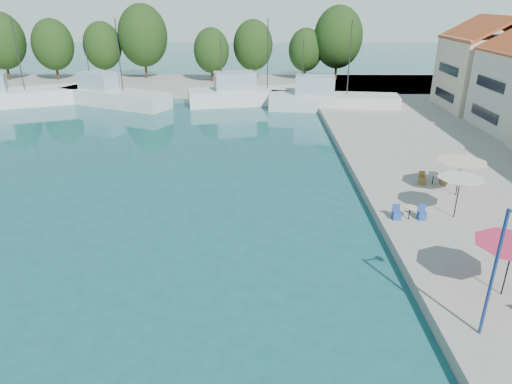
{
  "coord_description": "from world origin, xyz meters",
  "views": [
    {
      "loc": [
        -0.7,
        0.67,
        11.85
      ],
      "look_at": [
        -0.86,
        26.0,
        1.06
      ],
      "focal_mm": 32.0,
      "sensor_mm": 36.0,
      "label": 1
    }
  ],
  "objects_px": {
    "trawler_02": "(112,96)",
    "umbrella_pink": "(512,250)",
    "trawler_04": "(330,101)",
    "umbrella_cream": "(461,165)",
    "umbrella_white": "(460,182)",
    "street_lamp": "(507,248)",
    "trawler_01": "(5,97)",
    "trawler_03": "(251,95)"
  },
  "relations": [
    {
      "from": "trawler_03",
      "to": "umbrella_pink",
      "type": "height_order",
      "value": "trawler_03"
    },
    {
      "from": "trawler_01",
      "to": "street_lamp",
      "type": "relative_size",
      "value": 3.7
    },
    {
      "from": "trawler_02",
      "to": "trawler_04",
      "type": "xyz_separation_m",
      "value": [
        25.7,
        -2.37,
        -0.0
      ]
    },
    {
      "from": "umbrella_pink",
      "to": "umbrella_cream",
      "type": "bearing_deg",
      "value": 77.95
    },
    {
      "from": "trawler_02",
      "to": "umbrella_white",
      "type": "bearing_deg",
      "value": -21.76
    },
    {
      "from": "trawler_01",
      "to": "trawler_02",
      "type": "distance_m",
      "value": 12.69
    },
    {
      "from": "umbrella_white",
      "to": "street_lamp",
      "type": "xyz_separation_m",
      "value": [
        -2.53,
        -9.51,
        1.41
      ]
    },
    {
      "from": "trawler_02",
      "to": "street_lamp",
      "type": "xyz_separation_m",
      "value": [
        25.94,
        -41.05,
        3.02
      ]
    },
    {
      "from": "umbrella_cream",
      "to": "street_lamp",
      "type": "bearing_deg",
      "value": -107.04
    },
    {
      "from": "trawler_01",
      "to": "umbrella_cream",
      "type": "xyz_separation_m",
      "value": [
        42.48,
        -28.03,
        1.5
      ]
    },
    {
      "from": "trawler_01",
      "to": "trawler_04",
      "type": "bearing_deg",
      "value": -25.42
    },
    {
      "from": "trawler_03",
      "to": "umbrella_cream",
      "type": "distance_m",
      "value": 32.27
    },
    {
      "from": "umbrella_cream",
      "to": "trawler_04",
      "type": "bearing_deg",
      "value": 98.91
    },
    {
      "from": "street_lamp",
      "to": "trawler_04",
      "type": "bearing_deg",
      "value": 72.39
    },
    {
      "from": "trawler_02",
      "to": "umbrella_white",
      "type": "distance_m",
      "value": 42.51
    },
    {
      "from": "street_lamp",
      "to": "umbrella_white",
      "type": "bearing_deg",
      "value": 57.16
    },
    {
      "from": "trawler_01",
      "to": "umbrella_cream",
      "type": "height_order",
      "value": "trawler_01"
    },
    {
      "from": "trawler_03",
      "to": "umbrella_cream",
      "type": "bearing_deg",
      "value": -76.85
    },
    {
      "from": "umbrella_white",
      "to": "street_lamp",
      "type": "distance_m",
      "value": 9.94
    },
    {
      "from": "trawler_04",
      "to": "umbrella_white",
      "type": "distance_m",
      "value": 29.34
    },
    {
      "from": "umbrella_white",
      "to": "umbrella_cream",
      "type": "bearing_deg",
      "value": 66.64
    },
    {
      "from": "trawler_01",
      "to": "trawler_04",
      "type": "height_order",
      "value": "same"
    },
    {
      "from": "trawler_01",
      "to": "trawler_02",
      "type": "height_order",
      "value": "same"
    },
    {
      "from": "trawler_02",
      "to": "street_lamp",
      "type": "relative_size",
      "value": 2.87
    },
    {
      "from": "trawler_03",
      "to": "umbrella_cream",
      "type": "height_order",
      "value": "trawler_03"
    },
    {
      "from": "umbrella_pink",
      "to": "street_lamp",
      "type": "relative_size",
      "value": 0.6
    },
    {
      "from": "trawler_03",
      "to": "umbrella_pink",
      "type": "bearing_deg",
      "value": -85.52
    },
    {
      "from": "trawler_04",
      "to": "umbrella_cream",
      "type": "height_order",
      "value": "trawler_04"
    },
    {
      "from": "trawler_04",
      "to": "umbrella_cream",
      "type": "bearing_deg",
      "value": -74.26
    },
    {
      "from": "trawler_03",
      "to": "trawler_04",
      "type": "distance_m",
      "value": 9.67
    },
    {
      "from": "trawler_03",
      "to": "umbrella_white",
      "type": "xyz_separation_m",
      "value": [
        11.83,
        -32.5,
        1.61
      ]
    },
    {
      "from": "trawler_02",
      "to": "trawler_03",
      "type": "xyz_separation_m",
      "value": [
        16.63,
        0.97,
        -0.0
      ]
    },
    {
      "from": "trawler_02",
      "to": "trawler_04",
      "type": "distance_m",
      "value": 25.81
    },
    {
      "from": "trawler_04",
      "to": "umbrella_cream",
      "type": "distance_m",
      "value": 26.45
    },
    {
      "from": "trawler_02",
      "to": "umbrella_pink",
      "type": "distance_m",
      "value": 47.6
    },
    {
      "from": "umbrella_cream",
      "to": "trawler_03",
      "type": "bearing_deg",
      "value": 114.1
    },
    {
      "from": "trawler_03",
      "to": "street_lamp",
      "type": "relative_size",
      "value": 3.25
    },
    {
      "from": "umbrella_white",
      "to": "umbrella_cream",
      "type": "height_order",
      "value": "umbrella_white"
    },
    {
      "from": "trawler_02",
      "to": "umbrella_cream",
      "type": "bearing_deg",
      "value": -17.52
    },
    {
      "from": "umbrella_cream",
      "to": "umbrella_white",
      "type": "bearing_deg",
      "value": -113.36
    },
    {
      "from": "trawler_01",
      "to": "trawler_03",
      "type": "relative_size",
      "value": 1.14
    },
    {
      "from": "umbrella_white",
      "to": "street_lamp",
      "type": "height_order",
      "value": "street_lamp"
    }
  ]
}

